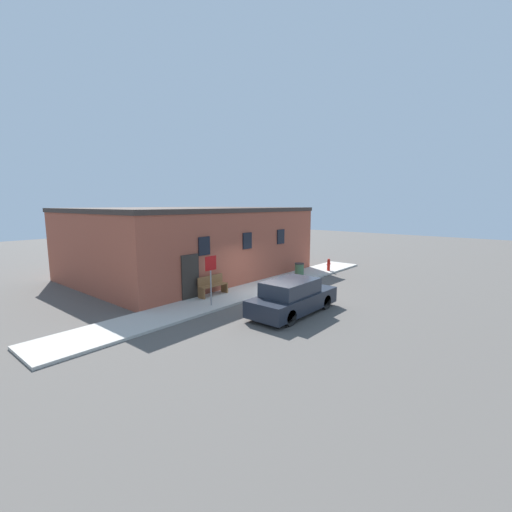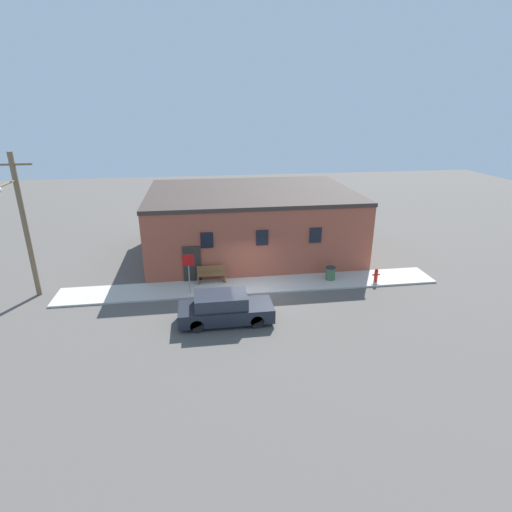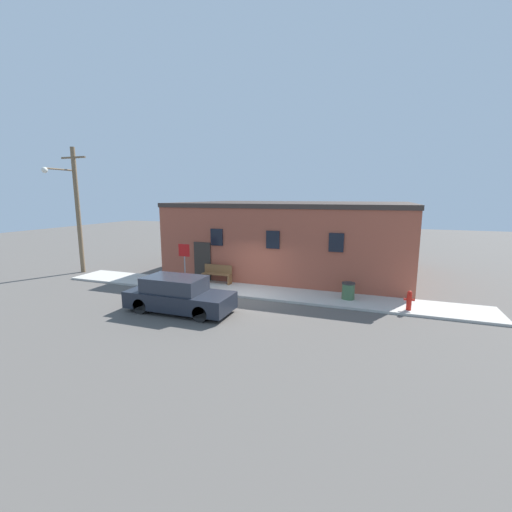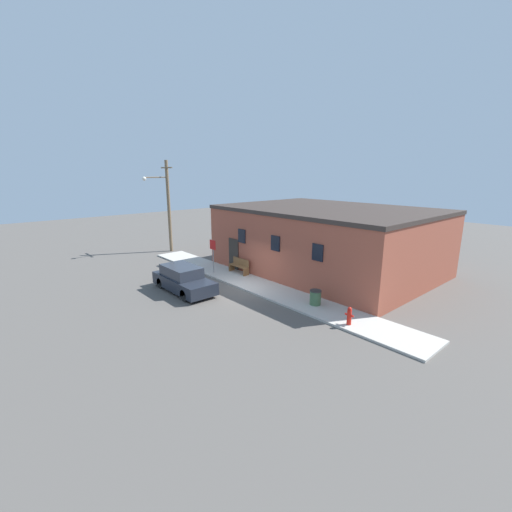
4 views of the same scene
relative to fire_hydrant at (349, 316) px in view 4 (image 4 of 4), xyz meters
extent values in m
plane|color=#56514C|center=(-7.06, -0.50, -0.51)|extent=(80.00, 80.00, 0.00)
cube|color=#BCB7AD|center=(-7.06, 0.60, -0.46)|extent=(21.14, 2.20, 0.10)
cube|color=#9E4C38|center=(-6.33, 6.56, 1.52)|extent=(13.45, 9.71, 4.06)
cube|color=#382D28|center=(-6.33, 6.56, 3.67)|extent=(13.55, 9.81, 0.24)
cube|color=black|center=(-9.47, 1.67, 2.01)|extent=(0.70, 0.08, 0.90)
cube|color=black|center=(-6.33, 1.67, 2.01)|extent=(0.70, 0.08, 0.90)
cube|color=black|center=(-3.19, 1.67, 2.01)|extent=(0.70, 0.08, 0.90)
cube|color=#2D2823|center=(-10.36, 1.67, 0.59)|extent=(1.00, 0.08, 2.20)
cylinder|color=red|center=(0.00, 0.00, -0.07)|extent=(0.20, 0.20, 0.67)
sphere|color=red|center=(0.00, 0.00, 0.31)|extent=(0.18, 0.18, 0.18)
cylinder|color=red|center=(-0.15, 0.00, 0.03)|extent=(0.11, 0.09, 0.09)
cylinder|color=red|center=(0.15, 0.00, 0.03)|extent=(0.11, 0.09, 0.09)
cylinder|color=gray|center=(-10.51, 0.09, 0.69)|extent=(0.06, 0.06, 2.20)
cube|color=red|center=(-10.51, 0.07, 1.48)|extent=(0.62, 0.02, 0.62)
cube|color=brown|center=(-10.07, 1.25, -0.17)|extent=(0.08, 0.44, 0.48)
cube|color=brown|center=(-8.55, 1.25, -0.17)|extent=(0.08, 0.44, 0.48)
cube|color=brown|center=(-9.31, 1.25, 0.09)|extent=(1.60, 0.44, 0.04)
cube|color=brown|center=(-9.31, 1.45, 0.34)|extent=(1.60, 0.04, 0.45)
cylinder|color=#426642|center=(-2.46, 0.72, -0.06)|extent=(0.56, 0.56, 0.69)
cylinder|color=#2D2D2D|center=(-2.46, 0.72, 0.32)|extent=(0.59, 0.59, 0.06)
cylinder|color=brown|center=(-18.58, 1.25, 3.26)|extent=(0.26, 0.26, 7.53)
cylinder|color=brown|center=(-18.58, 0.28, 5.67)|extent=(0.09, 1.95, 0.09)
sphere|color=silver|center=(-18.58, -0.70, 5.57)|extent=(0.32, 0.32, 0.32)
cube|color=brown|center=(-18.58, 1.25, 6.42)|extent=(1.80, 0.10, 0.10)
cylinder|color=black|center=(-7.45, -2.33, -0.20)|extent=(0.62, 0.20, 0.62)
cylinder|color=black|center=(-7.45, -3.86, -0.20)|extent=(0.62, 0.20, 0.62)
cylinder|color=black|center=(-10.17, -2.33, -0.20)|extent=(0.62, 0.20, 0.62)
cylinder|color=black|center=(-10.17, -3.86, -0.20)|extent=(0.62, 0.20, 0.62)
cube|color=#1E232D|center=(-8.81, -3.09, 0.00)|extent=(4.40, 1.73, 0.67)
cube|color=#282D38|center=(-9.03, -3.09, 0.64)|extent=(2.42, 1.52, 0.60)
camera|label=1|loc=(-20.38, -10.81, 4.01)|focal=24.00mm
camera|label=2|loc=(-9.82, -19.69, 9.03)|focal=28.00mm
camera|label=3|loc=(-1.28, -14.67, 4.17)|focal=24.00mm
camera|label=4|loc=(7.69, -12.16, 6.08)|focal=24.00mm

